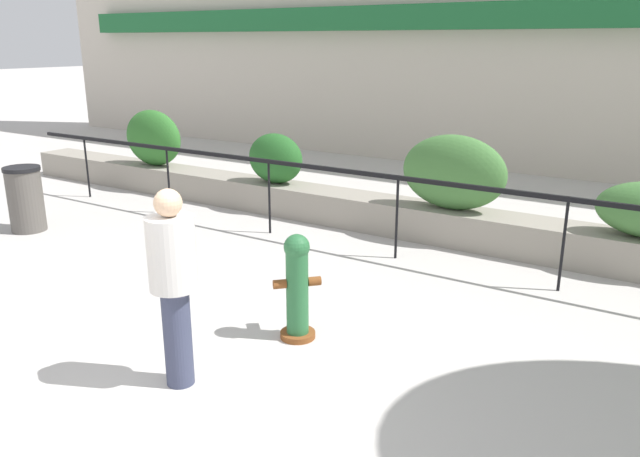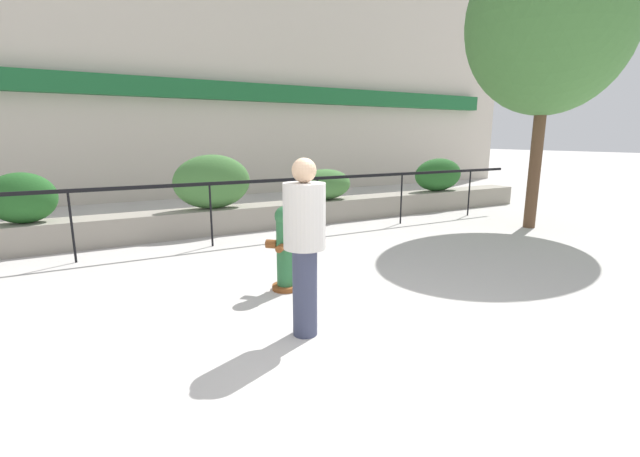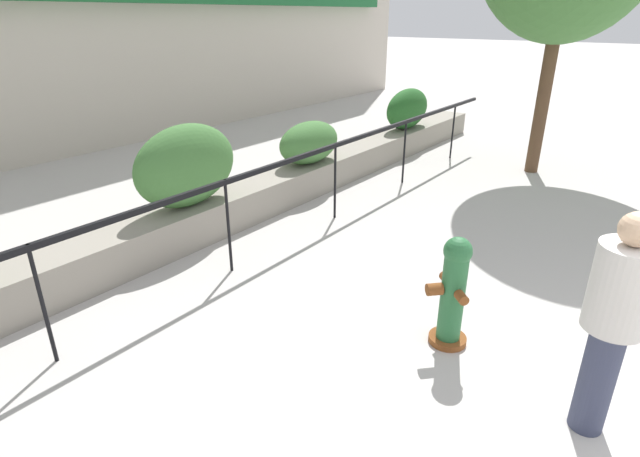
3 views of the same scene
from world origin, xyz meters
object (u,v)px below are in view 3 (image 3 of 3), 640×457
Objects in this scene: fire_hydrant at (453,291)px; pedestrian at (615,314)px; hedge_bush_3 at (309,142)px; hedge_bush_2 at (187,166)px; hedge_bush_4 at (408,109)px.

fire_hydrant is 1.39m from pedestrian.
hedge_bush_3 is at bearing 54.39° from fire_hydrant.
hedge_bush_2 is 3.81m from fire_hydrant.
hedge_bush_3 is 1.23× the size of fire_hydrant.
hedge_bush_2 reaches higher than hedge_bush_3.
pedestrian is (-0.36, -1.27, 0.44)m from fire_hydrant.
pedestrian reaches higher than hedge_bush_4.
hedge_bush_2 is at bearing 88.21° from fire_hydrant.
hedge_bush_2 is 6.10m from hedge_bush_4.
pedestrian is at bearing -121.27° from hedge_bush_3.
hedge_bush_4 is (3.51, 0.00, 0.08)m from hedge_bush_3.
hedge_bush_3 is 5.90m from pedestrian.
hedge_bush_4 is (6.09, 0.00, -0.11)m from hedge_bush_2.
pedestrian is at bearing -95.40° from hedge_bush_2.
hedge_bush_3 is 4.65m from fire_hydrant.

